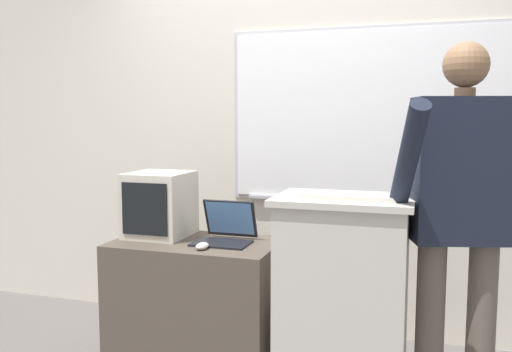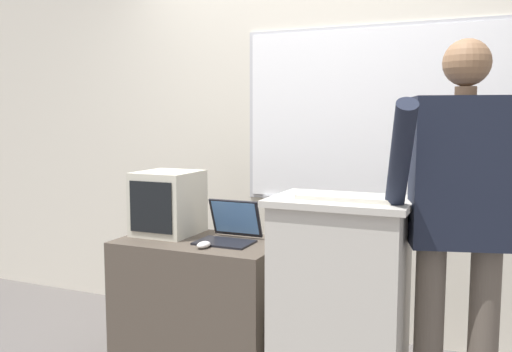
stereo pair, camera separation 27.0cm
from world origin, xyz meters
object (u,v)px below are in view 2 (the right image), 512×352
wireless_keyboard (345,198)px  side_desk (202,306)px  computer_mouse_by_laptop (204,245)px  crt_monitor (168,203)px  lectern_podium (340,308)px  person_presenter (461,212)px  laptop (231,228)px

wireless_keyboard → side_desk: bearing=167.5°
computer_mouse_by_laptop → crt_monitor: size_ratio=0.27×
lectern_podium → wireless_keyboard: wireless_keyboard is taller
lectern_podium → crt_monitor: crt_monitor is taller
lectern_podium → person_presenter: size_ratio=0.60×
person_presenter → lectern_podium: bearing=169.2°
computer_mouse_by_laptop → person_presenter: bearing=3.0°
lectern_podium → wireless_keyboard: (0.03, -0.06, 0.54)m
person_presenter → laptop: (-1.18, 0.15, -0.20)m
side_desk → person_presenter: person_presenter is taller
person_presenter → laptop: 1.21m
side_desk → computer_mouse_by_laptop: bearing=-56.2°
lectern_podium → crt_monitor: 1.17m
wireless_keyboard → crt_monitor: size_ratio=1.19×
crt_monitor → computer_mouse_by_laptop: bearing=-32.3°
person_presenter → wireless_keyboard: size_ratio=4.06×
wireless_keyboard → computer_mouse_by_laptop: (-0.75, 0.03, -0.29)m
side_desk → person_presenter: (1.34, -0.09, 0.65)m
wireless_keyboard → computer_mouse_by_laptop: size_ratio=4.34×
side_desk → lectern_podium: bearing=-9.0°
lectern_podium → computer_mouse_by_laptop: 0.76m
laptop → crt_monitor: size_ratio=0.82×
side_desk → computer_mouse_by_laptop: 0.44m
person_presenter → laptop: person_presenter is taller
lectern_podium → person_presenter: 0.72m
lectern_podium → laptop: 0.75m
laptop → computer_mouse_by_laptop: laptop is taller
person_presenter → wireless_keyboard: (-0.49, -0.10, 0.04)m
side_desk → computer_mouse_by_laptop: (0.10, -0.16, 0.40)m
lectern_podium → laptop: size_ratio=3.54×
laptop → crt_monitor: bearing=178.0°
lectern_podium → wireless_keyboard: size_ratio=2.44×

